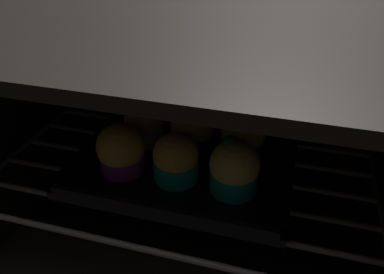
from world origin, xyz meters
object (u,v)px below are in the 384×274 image
object	(u,v)px
muffin_row2_col0	(158,100)
muffin_row2_col2	(255,111)
muffin_row1_col0	(144,124)
muffin_row0_col2	(234,169)
muffin_row0_col0	(121,150)
muffin_row2_col1	(204,105)
muffin_row1_col2	(243,136)
baking_tray	(192,150)
muffin_row1_col1	(192,128)
muffin_row0_col1	(173,159)

from	to	relation	value
muffin_row2_col0	muffin_row2_col2	xyz separation A→B (cm)	(16.48, 0.24, 0.25)
muffin_row1_col0	muffin_row0_col2	bearing A→B (deg)	-26.79
muffin_row0_col2	muffin_row1_col0	bearing A→B (deg)	153.21
muffin_row0_col2	muffin_row2_col2	xyz separation A→B (cm)	(0.32, 16.18, 0.08)
muffin_row0_col0	muffin_row2_col1	size ratio (longest dim) A/B	0.95
muffin_row0_col0	muffin_row2_col2	world-z (taller)	muffin_row2_col2
muffin_row1_col0	muffin_row1_col2	xyz separation A→B (cm)	(15.40, -0.02, 0.57)
baking_tray	muffin_row1_col1	world-z (taller)	muffin_row1_col1
muffin_row0_col2	muffin_row2_col0	bearing A→B (deg)	135.39
muffin_row0_col1	muffin_row0_col0	bearing A→B (deg)	-178.67
muffin_row1_col1	muffin_row1_col2	xyz separation A→B (cm)	(7.83, -0.42, 0.21)
muffin_row2_col0	muffin_row1_col1	bearing A→B (deg)	-43.32
muffin_row0_col2	muffin_row0_col0	bearing A→B (deg)	179.82
baking_tray	muffin_row2_col2	size ratio (longest dim) A/B	4.17
muffin_row2_col1	muffin_row1_col1	bearing A→B (deg)	-90.34
muffin_row1_col1	muffin_row1_col0	bearing A→B (deg)	-176.98
muffin_row0_col1	muffin_row1_col2	bearing A→B (deg)	43.26
muffin_row2_col0	muffin_row2_col1	xyz separation A→B (cm)	(8.17, -0.09, 0.15)
muffin_row1_col1	muffin_row1_col2	distance (cm)	7.85
muffin_row1_col2	muffin_row2_col2	world-z (taller)	muffin_row1_col2
muffin_row0_col2	muffin_row1_col2	world-z (taller)	muffin_row0_col2
muffin_row0_col0	muffin_row1_col2	distance (cm)	17.44
baking_tray	muffin_row2_col2	world-z (taller)	muffin_row2_col2
baking_tray	muffin_row1_col2	distance (cm)	8.72
muffin_row0_col0	muffin_row1_col2	world-z (taller)	muffin_row1_col2
muffin_row0_col1	muffin_row0_col2	world-z (taller)	muffin_row0_col2
muffin_row1_col2	muffin_row0_col1	bearing A→B (deg)	-136.74
baking_tray	muffin_row0_col2	world-z (taller)	muffin_row0_col2
muffin_row0_col1	muffin_row1_col2	size ratio (longest dim) A/B	0.93
muffin_row2_col1	muffin_row2_col0	bearing A→B (deg)	179.39
muffin_row0_col1	baking_tray	bearing A→B (deg)	87.24
baking_tray	muffin_row0_col2	size ratio (longest dim) A/B	4.01
muffin_row0_col1	muffin_row0_col2	distance (cm)	8.32
muffin_row1_col1	muffin_row0_col1	bearing A→B (deg)	-91.98
muffin_row1_col0	muffin_row0_col0	bearing A→B (deg)	-91.42
muffin_row0_col1	muffin_row2_col1	xyz separation A→B (cm)	(0.32, 15.63, 0.20)
baking_tray	muffin_row1_col2	xyz separation A→B (cm)	(7.73, -0.26, 4.03)
baking_tray	muffin_row2_col1	world-z (taller)	muffin_row2_col1
muffin_row2_col0	muffin_row1_col0	bearing A→B (deg)	-86.06
muffin_row0_col2	muffin_row1_col2	size ratio (longest dim) A/B	1.03
muffin_row0_col2	muffin_row2_col2	bearing A→B (deg)	88.86
muffin_row0_col1	muffin_row2_col2	distance (cm)	18.14
muffin_row0_col0	muffin_row0_col2	size ratio (longest dim) A/B	0.92
muffin_row0_col1	muffin_row1_col1	size ratio (longest dim) A/B	0.91
muffin_row1_col0	muffin_row2_col0	size ratio (longest dim) A/B	1.01
muffin_row1_col1	muffin_row2_col1	bearing A→B (deg)	89.66
muffin_row1_col1	muffin_row2_col0	distance (cm)	11.17
muffin_row0_col0	muffin_row2_col2	bearing A→B (deg)	45.01
muffin_row0_col2	muffin_row2_col0	world-z (taller)	muffin_row0_col2
muffin_row2_col0	muffin_row2_col1	bearing A→B (deg)	-0.61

